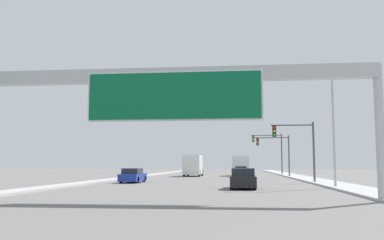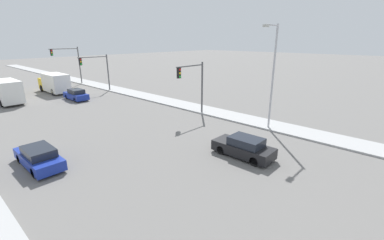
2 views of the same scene
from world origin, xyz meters
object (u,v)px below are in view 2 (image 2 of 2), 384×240
object	(u,v)px
truck_box_primary	(54,83)
car_far_left	(76,95)
traffic_light_mid_block	(98,67)
traffic_light_near_intersection	(194,80)
car_far_right	(39,157)
car_mid_left	(244,147)
street_lamp_right	(272,71)
traffic_light_far_intersection	(70,59)
truck_box_secondary	(6,91)

from	to	relation	value
truck_box_primary	car_far_left	bearing A→B (deg)	-90.00
car_far_left	traffic_light_mid_block	bearing A→B (deg)	27.46
traffic_light_near_intersection	car_far_right	bearing A→B (deg)	-178.49
car_mid_left	truck_box_primary	size ratio (longest dim) A/B	0.62
car_mid_left	traffic_light_near_intersection	world-z (taller)	traffic_light_near_intersection
car_mid_left	street_lamp_right	world-z (taller)	street_lamp_right
traffic_light_mid_block	traffic_light_far_intersection	distance (m)	10.02
traffic_light_near_intersection	car_mid_left	bearing A→B (deg)	-119.31
traffic_light_far_intersection	traffic_light_near_intersection	bearing A→B (deg)	-89.54
car_far_right	truck_box_primary	distance (m)	27.26
car_far_right	traffic_light_mid_block	xyz separation A→B (m)	(15.66, 20.42, 3.31)
car_mid_left	truck_box_primary	distance (m)	34.41
car_far_left	truck_box_primary	distance (m)	7.45
car_far_left	street_lamp_right	world-z (taller)	street_lamp_right
car_far_left	traffic_light_near_intersection	world-z (taller)	traffic_light_near_intersection
traffic_light_mid_block	street_lamp_right	world-z (taller)	street_lamp_right
car_far_left	street_lamp_right	size ratio (longest dim) A/B	0.47
car_far_right	street_lamp_right	distance (m)	19.37
truck_box_primary	street_lamp_right	size ratio (longest dim) A/B	0.76
street_lamp_right	traffic_light_far_intersection	bearing A→B (deg)	92.06
car_far_left	traffic_light_near_intersection	bearing A→B (deg)	-72.57
traffic_light_near_intersection	traffic_light_far_intersection	xyz separation A→B (m)	(-0.24, 30.00, 0.71)
truck_box_secondary	truck_box_primary	bearing A→B (deg)	20.62
car_mid_left	car_far_left	world-z (taller)	car_far_left
car_far_left	car_far_right	size ratio (longest dim) A/B	0.95
traffic_light_far_intersection	car_mid_left	bearing A→B (deg)	-97.46
traffic_light_far_intersection	street_lamp_right	bearing A→B (deg)	-87.94
traffic_light_far_intersection	traffic_light_mid_block	bearing A→B (deg)	-90.21
car_far_right	car_mid_left	bearing A→B (deg)	-41.43
truck_box_secondary	traffic_light_near_intersection	world-z (taller)	traffic_light_near_intersection
car_far_left	traffic_light_far_intersection	bearing A→B (deg)	67.71
truck_box_secondary	street_lamp_right	size ratio (longest dim) A/B	0.77
traffic_light_far_intersection	truck_box_secondary	bearing A→B (deg)	-147.02
street_lamp_right	car_far_right	bearing A→B (deg)	155.48
car_mid_left	traffic_light_near_intersection	distance (m)	11.56
car_far_right	truck_box_primary	world-z (taller)	truck_box_primary
car_far_right	traffic_light_near_intersection	world-z (taller)	traffic_light_near_intersection
car_mid_left	street_lamp_right	xyz separation A→B (m)	(6.57, 1.48, 4.77)
car_far_right	traffic_light_mid_block	size ratio (longest dim) A/B	0.80
traffic_light_far_intersection	street_lamp_right	distance (m)	38.24
car_far_left	car_far_right	xyz separation A→B (m)	(-10.50, -17.74, -0.05)
car_mid_left	truck_box_secondary	size ratio (longest dim) A/B	0.61
truck_box_primary	truck_box_secondary	size ratio (longest dim) A/B	0.98
traffic_light_near_intersection	traffic_light_mid_block	bearing A→B (deg)	90.79
car_far_left	traffic_light_near_intersection	xyz separation A→B (m)	(5.44, -17.32, 3.19)
truck_box_primary	traffic_light_near_intersection	world-z (taller)	traffic_light_near_intersection
car_far_right	street_lamp_right	bearing A→B (deg)	-24.52
car_mid_left	traffic_light_near_intersection	xyz separation A→B (m)	(5.44, 9.69, 3.19)
car_far_left	car_far_right	bearing A→B (deg)	-120.63
car_mid_left	truck_box_secondary	distance (m)	32.54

